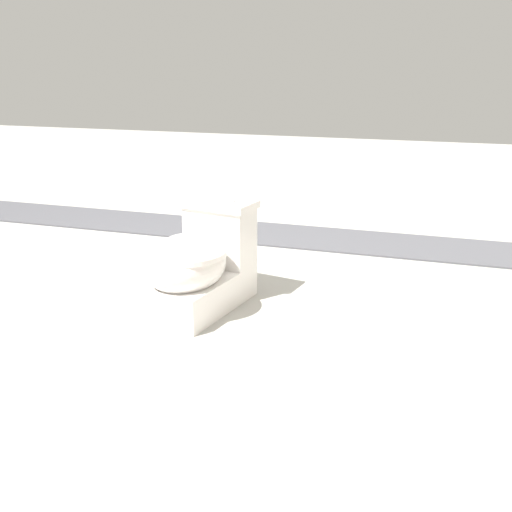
# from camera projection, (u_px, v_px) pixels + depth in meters

# --- Properties ---
(ground_plane) EXTENTS (14.00, 14.00, 0.00)m
(ground_plane) POSITION_uv_depth(u_px,v_px,m) (182.00, 299.00, 3.10)
(ground_plane) COLOR #A8A59E
(gravel_strip) EXTENTS (0.56, 8.00, 0.01)m
(gravel_strip) POSITION_uv_depth(u_px,v_px,m) (326.00, 239.00, 4.13)
(gravel_strip) COLOR #4C4C51
(gravel_strip) RESTS_ON ground
(toilet) EXTENTS (0.69, 0.48, 0.52)m
(toilet) POSITION_uv_depth(u_px,v_px,m) (197.00, 266.00, 2.93)
(toilet) COLOR white
(toilet) RESTS_ON ground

